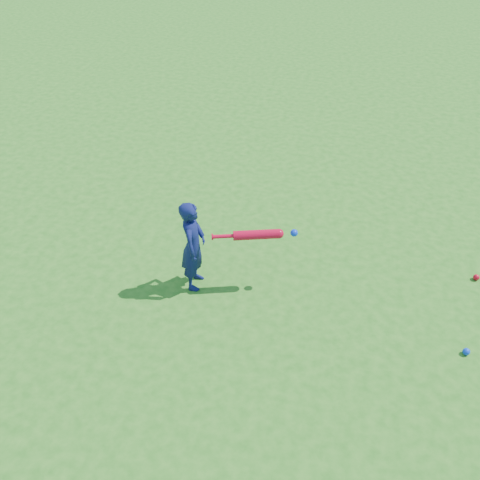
{
  "coord_description": "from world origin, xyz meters",
  "views": [
    {
      "loc": [
        1.53,
        -4.39,
        4.02
      ],
      "look_at": [
        0.44,
        0.0,
        0.58
      ],
      "focal_mm": 40.0,
      "sensor_mm": 36.0,
      "label": 1
    }
  ],
  "objects_px": {
    "child": "(193,246)",
    "bat_swing": "(260,235)",
    "ground_ball_red": "(476,277)",
    "ground_ball_blue": "(466,352)"
  },
  "relations": [
    {
      "from": "ground_ball_red",
      "to": "bat_swing",
      "type": "relative_size",
      "value": 0.08
    },
    {
      "from": "child",
      "to": "ground_ball_red",
      "type": "distance_m",
      "value": 3.21
    },
    {
      "from": "child",
      "to": "ground_ball_blue",
      "type": "relative_size",
      "value": 15.06
    },
    {
      "from": "child",
      "to": "bat_swing",
      "type": "height_order",
      "value": "child"
    },
    {
      "from": "ground_ball_blue",
      "to": "child",
      "type": "bearing_deg",
      "value": 173.11
    },
    {
      "from": "child",
      "to": "ground_ball_red",
      "type": "xyz_separation_m",
      "value": [
        3.06,
        0.83,
        -0.5
      ]
    },
    {
      "from": "child",
      "to": "bat_swing",
      "type": "distance_m",
      "value": 0.72
    },
    {
      "from": "child",
      "to": "bat_swing",
      "type": "bearing_deg",
      "value": -81.23
    },
    {
      "from": "ground_ball_red",
      "to": "ground_ball_blue",
      "type": "distance_m",
      "value": 1.19
    },
    {
      "from": "bat_swing",
      "to": "child",
      "type": "bearing_deg",
      "value": 175.36
    }
  ]
}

